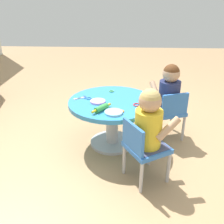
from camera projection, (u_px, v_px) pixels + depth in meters
ground_plane at (112, 143)px, 2.63m from camera, size 10.00×10.00×0.00m
craft_table at (112, 112)px, 2.48m from camera, size 0.83×0.83×0.48m
child_chair_left at (143, 148)px, 2.01m from camera, size 0.41×0.41×0.54m
seated_child_left at (149, 121)px, 1.93m from camera, size 0.41×0.43×0.51m
child_chair_right at (169, 112)px, 2.61m from camera, size 0.38×0.38×0.54m
seated_child_right at (169, 89)px, 2.55m from camera, size 0.41×0.36×0.51m
rolling_pin at (101, 108)px, 2.21m from camera, size 0.19×0.16×0.05m
craft_scissors at (82, 98)px, 2.49m from camera, size 0.11×0.14×0.01m
playdough_blob_0 at (98, 101)px, 2.39m from camera, size 0.14×0.14×0.02m
playdough_blob_1 at (114, 112)px, 2.17m from camera, size 0.16×0.16×0.02m
cookie_cutter_0 at (137, 105)px, 2.33m from camera, size 0.07×0.07×0.01m
cookie_cutter_1 at (112, 91)px, 2.64m from camera, size 0.05×0.05×0.01m
cookie_cutter_2 at (89, 98)px, 2.47m from camera, size 0.06×0.06×0.01m
cookie_cutter_3 at (121, 111)px, 2.20m from camera, size 0.06×0.06×0.01m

